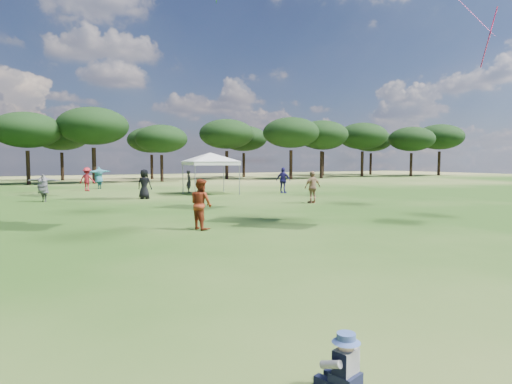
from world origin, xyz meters
TOP-DOWN VIEW (x-y plane):
  - tree_line at (2.39, 47.41)m, footprint 108.78×17.63m
  - tent_right at (8.49, 26.04)m, footprint 6.50×6.50m
  - toddler at (0.34, 2.01)m, footprint 0.44×0.48m
  - festival_crowd at (-0.78, 24.77)m, footprint 27.89×24.19m

SIDE VIEW (x-z plane):
  - toddler at x=0.34m, z-range -0.03..0.56m
  - festival_crowd at x=-0.78m, z-range -0.05..1.76m
  - tent_right at x=8.49m, z-range 1.13..4.25m
  - tree_line at x=2.39m, z-range 1.54..9.31m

